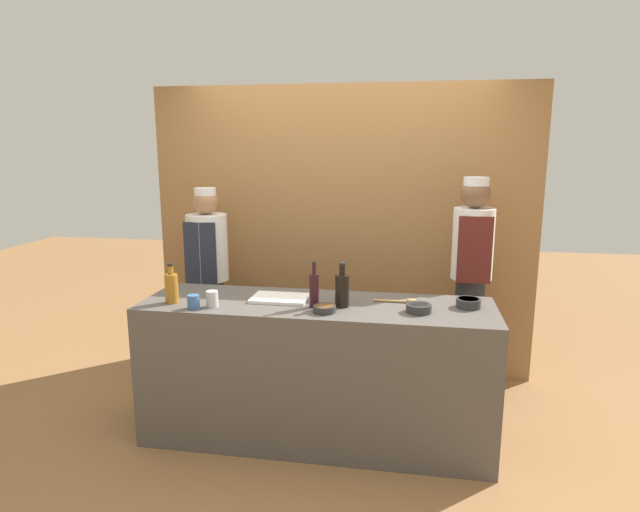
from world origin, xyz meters
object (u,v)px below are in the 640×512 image
bottle_wine (314,289)px  bottle_amber (171,287)px  wooden_spoon (402,301)px  cup_steel (212,299)px  bottle_soy (342,290)px  cutting_board (280,298)px  chef_right (471,278)px  sauce_bowl_brown (324,308)px  sauce_bowl_orange (468,302)px  sauce_bowl_red (419,308)px  cup_blue (193,302)px  chef_left (209,277)px

bottle_wine → bottle_amber: 0.91m
bottle_wine → bottle_amber: bottle_wine is taller
wooden_spoon → cup_steel: bearing=-166.2°
bottle_soy → bottle_amber: size_ratio=1.09×
cutting_board → bottle_amber: bottle_amber is taller
chef_right → wooden_spoon: bearing=-125.7°
sauce_bowl_brown → sauce_bowl_orange: sauce_bowl_orange is taller
sauce_bowl_red → bottle_wine: bottle_wine is taller
cutting_board → cup_steel: size_ratio=3.58×
sauce_bowl_brown → sauce_bowl_red: (0.56, 0.10, 0.00)m
sauce_bowl_brown → wooden_spoon: (0.46, 0.28, -0.01)m
cup_steel → chef_right: (1.66, 0.97, -0.04)m
bottle_soy → cup_blue: (-0.90, -0.19, -0.07)m
bottle_wine → bottle_amber: bearing=-176.1°
bottle_amber → chef_right: size_ratio=0.15×
cutting_board → chef_right: chef_right is taller
sauce_bowl_orange → bottle_soy: bottle_soy is taller
bottle_soy → bottle_amber: bearing=-174.8°
bottle_soy → bottle_wine: bottle_wine is taller
cup_steel → chef_right: 1.92m
cup_blue → cup_steel: size_ratio=0.84×
cup_blue → cup_steel: bearing=27.7°
bottle_amber → sauce_bowl_orange: bearing=6.5°
sauce_bowl_red → wooden_spoon: bearing=118.9°
bottle_wine → chef_right: size_ratio=0.17×
bottle_wine → chef_left: (-1.03, 0.87, -0.18)m
bottle_wine → cup_blue: size_ratio=3.40×
bottle_wine → bottle_amber: size_ratio=1.14×
bottle_soy → bottle_wine: size_ratio=0.96×
cup_blue → wooden_spoon: cup_blue is taller
cutting_board → wooden_spoon: wooden_spoon is taller
bottle_soy → chef_right: bearing=44.0°
sauce_bowl_red → cup_blue: bearing=-173.5°
bottle_soy → cup_steel: bearing=-169.9°
wooden_spoon → cutting_board: bearing=-175.5°
sauce_bowl_orange → cutting_board: (-1.19, -0.03, -0.02)m
sauce_bowl_red → cutting_board: bearing=172.2°
cup_blue → chef_left: (-0.31, 1.03, -0.10)m
cup_blue → sauce_bowl_red: bearing=6.5°
sauce_bowl_orange → bottle_amber: bearing=-173.5°
sauce_bowl_brown → bottle_amber: 1.00m
sauce_bowl_brown → bottle_amber: size_ratio=0.53×
chef_right → bottle_soy: bearing=-136.0°
cutting_board → chef_right: (1.28, 0.75, 0.01)m
wooden_spoon → bottle_amber: bearing=-170.5°
cutting_board → wooden_spoon: 0.79m
sauce_bowl_red → cup_steel: 1.27m
sauce_bowl_red → chef_right: bearing=65.8°
cutting_board → bottle_amber: 0.69m
sauce_bowl_brown → sauce_bowl_orange: bearing=15.9°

